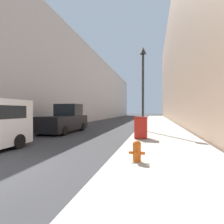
# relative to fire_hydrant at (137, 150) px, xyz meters

# --- Properties ---
(sidewalk_right) EXTENTS (3.86, 60.00, 0.13)m
(sidewalk_right) POSITION_rel_fire_hydrant_xyz_m (1.05, 16.27, -0.40)
(sidewalk_right) COLOR #ADA89E
(sidewalk_right) RESTS_ON ground
(building_left_glass) EXTENTS (12.00, 60.00, 11.10)m
(building_left_glass) POSITION_rel_fire_hydrant_xyz_m (-14.67, 24.27, 5.09)
(building_left_glass) COLOR #BCBCC1
(building_left_glass) RESTS_ON ground
(building_right_stone) EXTENTS (12.00, 60.00, 19.21)m
(building_right_stone) POSITION_rel_fire_hydrant_xyz_m (9.08, 24.27, 9.14)
(building_right_stone) COLOR #9E7F66
(building_right_stone) RESTS_ON ground
(fire_hydrant) EXTENTS (0.48, 0.37, 0.64)m
(fire_hydrant) POSITION_rel_fire_hydrant_xyz_m (0.00, 0.00, 0.00)
(fire_hydrant) COLOR #D15614
(fire_hydrant) RESTS_ON sidewalk_right
(trash_bin) EXTENTS (0.70, 0.66, 1.19)m
(trash_bin) POSITION_rel_fire_hydrant_xyz_m (-0.20, 4.46, 0.28)
(trash_bin) COLOR red
(trash_bin) RESTS_ON sidewalk_right
(lamppost) EXTENTS (0.52, 0.52, 6.42)m
(lamppost) POSITION_rel_fire_hydrant_xyz_m (-0.33, 8.30, 3.65)
(lamppost) COLOR #2D332D
(lamppost) RESTS_ON sidewalk_right
(pickup_truck) EXTENTS (2.06, 4.87, 2.19)m
(pickup_truck) POSITION_rel_fire_hydrant_xyz_m (-6.24, 6.91, 0.45)
(pickup_truck) COLOR black
(pickup_truck) RESTS_ON ground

